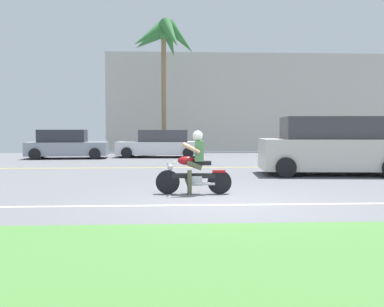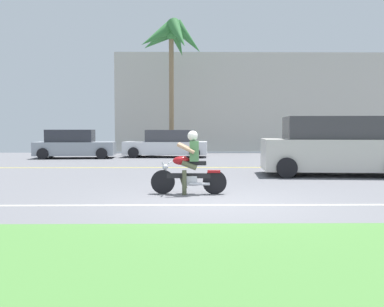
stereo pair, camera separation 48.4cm
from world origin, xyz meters
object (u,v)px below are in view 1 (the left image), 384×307
parked_car_0 (66,145)px  parked_car_1 (160,144)px  suv_nearby (331,147)px  palm_tree_0 (164,42)px  motorcyclist (194,167)px

parked_car_0 → parked_car_1: 4.85m
suv_nearby → parked_car_1: suv_nearby is taller
palm_tree_0 → suv_nearby: bearing=-62.5°
parked_car_0 → parked_car_1: parked_car_0 is taller
motorcyclist → parked_car_1: bearing=94.9°
suv_nearby → palm_tree_0: bearing=117.5°
suv_nearby → parked_car_1: bearing=123.5°
motorcyclist → parked_car_1: 12.83m
motorcyclist → suv_nearby: bearing=39.2°
suv_nearby → motorcyclist: bearing=-140.8°
motorcyclist → parked_car_1: (-1.09, 12.78, 0.06)m
suv_nearby → parked_car_1: 10.66m
parked_car_1 → motorcyclist: bearing=-85.1°
parked_car_0 → palm_tree_0: bearing=29.9°
suv_nearby → palm_tree_0: size_ratio=0.62×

